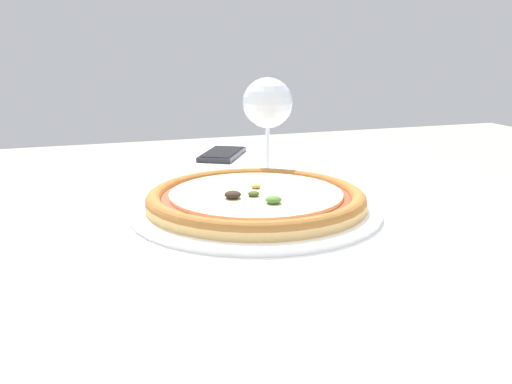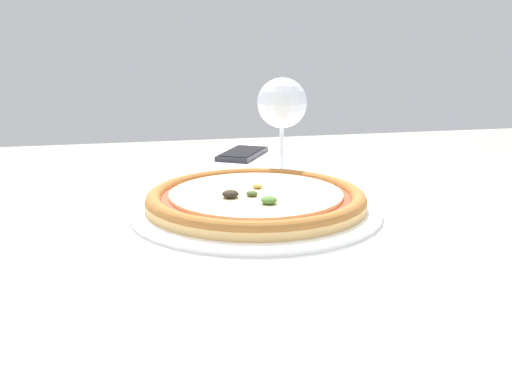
% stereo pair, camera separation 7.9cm
% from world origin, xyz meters
% --- Properties ---
extents(dining_table, '(1.46, 1.14, 0.74)m').
position_xyz_m(dining_table, '(0.00, 0.00, 0.67)').
color(dining_table, '#997047').
rests_on(dining_table, ground_plane).
extents(pizza_plate, '(0.35, 0.35, 0.04)m').
position_xyz_m(pizza_plate, '(0.24, -0.01, 0.76)').
color(pizza_plate, white).
rests_on(pizza_plate, dining_table).
extents(wine_glass_far_left, '(0.09, 0.09, 0.17)m').
position_xyz_m(wine_glass_far_left, '(0.33, 0.22, 0.87)').
color(wine_glass_far_left, silver).
rests_on(wine_glass_far_left, dining_table).
extents(cell_phone, '(0.13, 0.16, 0.01)m').
position_xyz_m(cell_phone, '(0.30, 0.39, 0.75)').
color(cell_phone, '#232328').
rests_on(cell_phone, dining_table).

